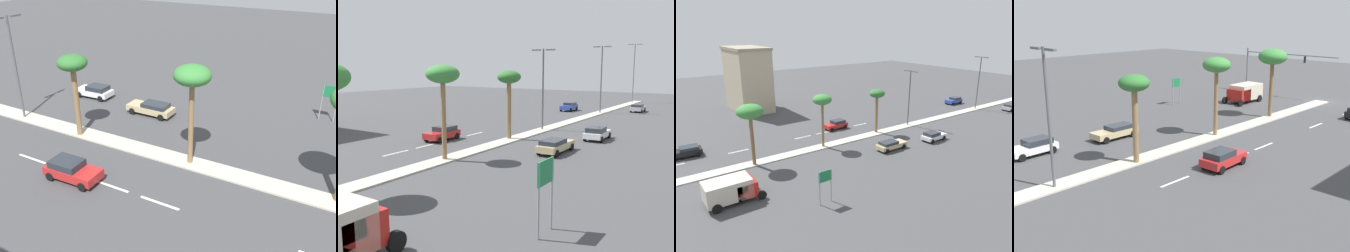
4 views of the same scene
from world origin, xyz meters
TOP-DOWN VIEW (x-y plane):
  - ground_plane at (0.00, 32.87)m, footprint 160.00×160.00m
  - median_curb at (0.00, 42.26)m, footprint 1.80×84.51m
  - lane_stripe_trailing at (-5.24, 4.00)m, footprint 0.20×2.80m
  - lane_stripe_left at (-5.24, 12.20)m, footprint 0.20×2.80m
  - lane_stripe_inboard at (-5.24, 22.16)m, footprint 0.20×2.80m
  - lane_stripe_center at (-5.24, 25.95)m, footprint 0.20×2.80m
  - lane_stripe_leading at (-5.24, 33.44)m, footprint 0.20×2.80m
  - traffic_signal_gantry at (9.11, -0.29)m, footprint 14.45×0.53m
  - directional_road_sign at (12.97, 14.80)m, footprint 0.10×1.42m
  - palm_tree_rear at (0.39, 12.37)m, footprint 3.19×3.19m
  - palm_tree_outboard at (0.04, 22.59)m, footprint 2.65×2.65m
  - palm_tree_left at (-0.38, 32.89)m, footprint 2.42×2.42m
  - street_lamp_left at (-0.15, 39.93)m, footprint 2.90×0.24m
  - sedan_white_near at (7.40, 37.48)m, footprint 2.03×4.02m
  - sedan_tan_left at (6.36, 29.75)m, footprint 1.88×4.57m
  - sedan_red_center at (-5.83, 28.84)m, footprint 2.03×4.02m
  - box_truck at (7.44, 7.59)m, footprint 2.76×5.54m

SIDE VIEW (x-z plane):
  - ground_plane at x=0.00m, z-range 0.00..0.00m
  - lane_stripe_trailing at x=-5.24m, z-range 0.00..0.01m
  - lane_stripe_left at x=-5.24m, z-range 0.00..0.01m
  - lane_stripe_inboard at x=-5.24m, z-range 0.00..0.01m
  - lane_stripe_center at x=-5.24m, z-range 0.00..0.01m
  - lane_stripe_leading at x=-5.24m, z-range 0.00..0.01m
  - median_curb at x=0.00m, z-range 0.00..0.12m
  - sedan_tan_left at x=6.36m, z-range 0.07..1.32m
  - sedan_white_near at x=7.40m, z-range 0.05..1.41m
  - sedan_red_center at x=-5.83m, z-range 0.05..1.47m
  - box_truck at x=7.44m, z-range 0.14..2.54m
  - directional_road_sign at x=12.97m, z-range 0.75..4.19m
  - traffic_signal_gantry at x=9.11m, z-range 0.83..7.32m
  - street_lamp_left at x=-0.15m, z-range 0.95..10.33m
  - palm_tree_left at x=-0.38m, z-range 2.48..9.45m
  - palm_tree_outboard at x=0.04m, z-range 2.84..10.31m
  - palm_tree_rear at x=0.39m, z-range 2.83..10.46m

